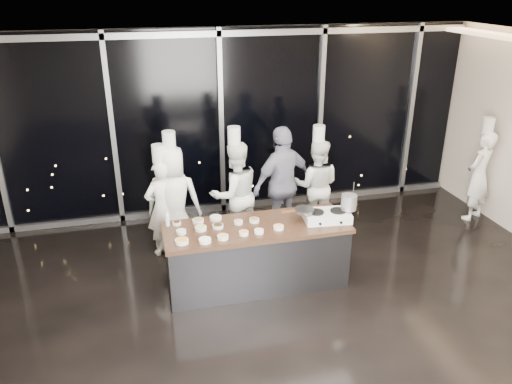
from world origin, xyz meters
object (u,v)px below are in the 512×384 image
at_px(stove, 327,216).
at_px(frying_pan, 304,210).
at_px(guest, 283,184).
at_px(chef_right, 316,185).
at_px(chef_center, 235,193).
at_px(chef_left, 173,199).
at_px(demo_counter, 256,255).
at_px(stock_pot, 349,202).
at_px(chef_far_left, 163,206).
at_px(chef_side, 479,175).

height_order(stove, frying_pan, frying_pan).
xyz_separation_m(guest, chef_right, (0.62, 0.15, -0.14)).
bearing_deg(chef_center, chef_left, -13.55).
distance_m(demo_counter, guest, 1.51).
distance_m(stock_pot, chef_right, 1.52).
relative_size(chef_center, chef_right, 1.06).
bearing_deg(stove, guest, 106.12).
height_order(frying_pan, chef_far_left, chef_far_left).
distance_m(demo_counter, chef_side, 4.35).
xyz_separation_m(guest, chef_side, (3.46, -0.15, -0.11)).
distance_m(stove, stock_pot, 0.35).
bearing_deg(chef_left, chef_far_left, 29.49).
height_order(stock_pot, chef_far_left, chef_far_left).
relative_size(stock_pot, chef_side, 0.11).
bearing_deg(chef_left, chef_center, -165.76).
height_order(demo_counter, chef_side, chef_side).
xyz_separation_m(frying_pan, stock_pot, (0.62, -0.07, 0.08)).
bearing_deg(stock_pot, demo_counter, 175.62).
distance_m(demo_counter, chef_left, 1.62).
bearing_deg(stock_pot, chef_far_left, 152.03).
distance_m(chef_far_left, chef_left, 0.19).
xyz_separation_m(stove, chef_left, (-1.95, 1.30, -0.11)).
bearing_deg(guest, stock_pot, 90.07).
xyz_separation_m(demo_counter, guest, (0.74, 1.23, 0.48)).
height_order(stock_pot, chef_side, chef_side).
distance_m(frying_pan, chef_center, 1.44).
relative_size(chef_far_left, chef_side, 0.96).
relative_size(chef_left, chef_right, 1.06).
xyz_separation_m(stock_pot, guest, (-0.52, 1.33, -0.21)).
bearing_deg(demo_counter, guest, 59.14).
bearing_deg(chef_side, guest, -29.34).
relative_size(chef_center, guest, 1.03).
height_order(chef_center, chef_side, chef_center).
bearing_deg(frying_pan, demo_counter, -175.96).
relative_size(frying_pan, guest, 0.25).
bearing_deg(chef_left, chef_side, -167.35).
distance_m(chef_far_left, guest, 1.89).
bearing_deg(chef_side, demo_counter, -12.46).
distance_m(stock_pot, guest, 1.44).
distance_m(chef_left, chef_side, 5.19).
bearing_deg(chef_side, chef_right, -32.80).
distance_m(frying_pan, stock_pot, 0.63).
xyz_separation_m(chef_far_left, chef_center, (1.11, 0.05, 0.07)).
bearing_deg(frying_pan, stove, -2.33).
bearing_deg(guest, stove, 78.40).
height_order(chef_left, chef_side, chef_left).
bearing_deg(chef_side, frying_pan, -9.62).
bearing_deg(stock_pot, guest, 111.51).
relative_size(stove, chef_side, 0.36).
distance_m(guest, chef_side, 3.47).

